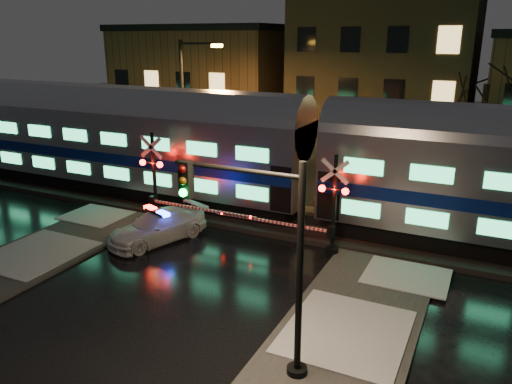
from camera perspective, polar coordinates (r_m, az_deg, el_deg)
ground at (r=20.53m, az=-5.17°, el=-7.45°), size 120.00×120.00×0.00m
ballast at (r=24.57m, az=0.79°, el=-2.81°), size 90.00×4.20×0.24m
building_left at (r=44.39m, az=-5.26°, el=12.00°), size 14.00×10.00×9.00m
building_mid at (r=39.29m, az=14.73°, el=12.66°), size 12.00×11.00×11.50m
train at (r=22.67m, az=6.95°, el=3.96°), size 51.00×3.12×5.92m
police_car at (r=22.21m, az=-11.18°, el=-3.90°), size 3.30×4.89×1.47m
crossing_signal_right at (r=20.29m, az=7.83°, el=-2.53°), size 5.95×0.66×4.21m
crossing_signal_left at (r=23.85m, az=-10.92°, el=0.52°), size 6.17×0.67×4.37m
traffic_light at (r=12.72m, az=1.07°, el=-8.15°), size 3.79×0.69×5.85m
streetlight at (r=30.15m, az=-7.90°, el=10.07°), size 2.82×0.29×8.42m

